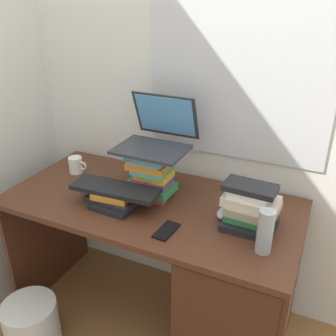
# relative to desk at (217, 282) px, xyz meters

# --- Properties ---
(ground_plane) EXTENTS (6.00, 6.00, 0.00)m
(ground_plane) POSITION_rel_desk_xyz_m (-0.37, 0.03, -0.42)
(ground_plane) COLOR olive
(wall_back) EXTENTS (6.00, 0.06, 2.60)m
(wall_back) POSITION_rel_desk_xyz_m (-0.36, 0.42, 0.88)
(wall_back) COLOR silver
(wall_back) RESTS_ON ground
(desk) EXTENTS (1.43, 0.69, 0.77)m
(desk) POSITION_rel_desk_xyz_m (0.00, 0.00, 0.00)
(desk) COLOR #4C2819
(desk) RESTS_ON ground
(book_stack_tall) EXTENTS (0.25, 0.20, 0.24)m
(book_stack_tall) POSITION_rel_desk_xyz_m (-0.39, 0.09, 0.47)
(book_stack_tall) COLOR #B22D33
(book_stack_tall) RESTS_ON desk
(book_stack_keyboard_riser) EXTENTS (0.25, 0.19, 0.08)m
(book_stack_keyboard_riser) POSITION_rel_desk_xyz_m (-0.50, -0.08, 0.39)
(book_stack_keyboard_riser) COLOR black
(book_stack_keyboard_riser) RESTS_ON desk
(book_stack_side) EXTENTS (0.24, 0.20, 0.21)m
(book_stack_side) POSITION_rel_desk_xyz_m (0.12, 0.02, 0.44)
(book_stack_side) COLOR black
(book_stack_side) RESTS_ON desk
(laptop) EXTENTS (0.33, 0.33, 0.24)m
(laptop) POSITION_rel_desk_xyz_m (-0.39, 0.15, 0.65)
(laptop) COLOR #2D2D33
(laptop) RESTS_ON book_stack_tall
(keyboard) EXTENTS (0.43, 0.17, 0.02)m
(keyboard) POSITION_rel_desk_xyz_m (-0.49, -0.08, 0.44)
(keyboard) COLOR black
(keyboard) RESTS_ON book_stack_keyboard_riser
(computer_mouse) EXTENTS (0.06, 0.10, 0.04)m
(computer_mouse) POSITION_rel_desk_xyz_m (-0.00, 0.05, 0.37)
(computer_mouse) COLOR #A5A8AD
(computer_mouse) RESTS_ON desk
(mug) EXTENTS (0.11, 0.07, 0.09)m
(mug) POSITION_rel_desk_xyz_m (-0.89, 0.13, 0.40)
(mug) COLOR white
(mug) RESTS_ON desk
(water_bottle) EXTENTS (0.06, 0.06, 0.19)m
(water_bottle) POSITION_rel_desk_xyz_m (0.21, -0.13, 0.44)
(water_bottle) COLOR #999EA5
(water_bottle) RESTS_ON desk
(cell_phone) EXTENTS (0.08, 0.14, 0.01)m
(cell_phone) POSITION_rel_desk_xyz_m (-0.19, -0.17, 0.35)
(cell_phone) COLOR black
(cell_phone) RESTS_ON desk
(wastebasket) EXTENTS (0.27, 0.27, 0.28)m
(wastebasket) POSITION_rel_desk_xyz_m (-0.84, -0.41, -0.28)
(wastebasket) COLOR silver
(wastebasket) RESTS_ON ground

